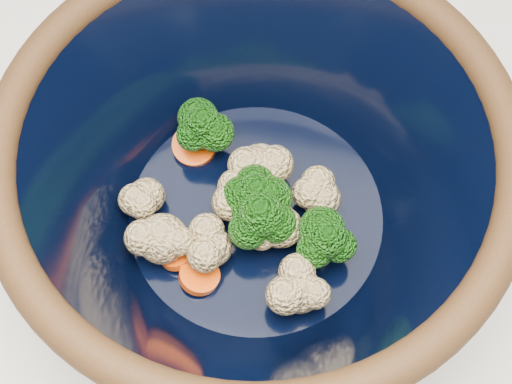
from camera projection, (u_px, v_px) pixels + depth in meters
name	position (u px, v px, depth m)	size (l,w,h in m)	color
mixing_bowl	(256.00, 183.00, 0.46)	(0.39, 0.39, 0.14)	black
vegetable_pile	(250.00, 207.00, 0.48)	(0.16, 0.14, 0.06)	#608442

